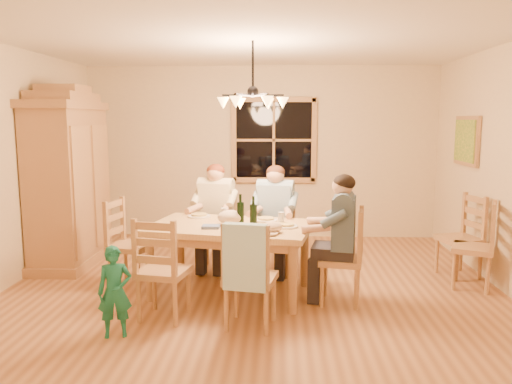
{
  "coord_description": "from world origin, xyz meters",
  "views": [
    {
      "loc": [
        0.28,
        -5.41,
        1.88
      ],
      "look_at": [
        0.03,
        0.1,
        1.07
      ],
      "focal_mm": 35.0,
      "sensor_mm": 36.0,
      "label": 1
    }
  ],
  "objects_px": {
    "armoire": "(69,183)",
    "adult_slate_man": "(342,223)",
    "chair_near_left": "(164,287)",
    "adult_plaid_man": "(275,206)",
    "chandelier": "(253,100)",
    "chair_far_left": "(216,246)",
    "chair_end_left": "(131,259)",
    "chair_spare_front": "(472,261)",
    "dining_table": "(230,234)",
    "wine_bottle_a": "(240,210)",
    "adult_woman": "(216,204)",
    "child": "(115,292)",
    "chair_far_right": "(275,249)",
    "wine_bottle_b": "(253,212)",
    "chair_spare_back": "(458,251)",
    "chair_near_right": "(251,294)",
    "chair_end_right": "(340,274)"
  },
  "relations": [
    {
      "from": "armoire",
      "to": "adult_slate_man",
      "type": "bearing_deg",
      "value": -20.94
    },
    {
      "from": "chair_near_left",
      "to": "adult_plaid_man",
      "type": "relative_size",
      "value": 1.13
    },
    {
      "from": "chandelier",
      "to": "chair_far_left",
      "type": "bearing_deg",
      "value": 127.26
    },
    {
      "from": "chair_end_left",
      "to": "chair_spare_front",
      "type": "height_order",
      "value": "same"
    },
    {
      "from": "chandelier",
      "to": "dining_table",
      "type": "relative_size",
      "value": 0.41
    },
    {
      "from": "chair_spare_front",
      "to": "wine_bottle_a",
      "type": "bearing_deg",
      "value": 120.21
    },
    {
      "from": "adult_slate_man",
      "to": "chair_spare_front",
      "type": "distance_m",
      "value": 1.7
    },
    {
      "from": "adult_woman",
      "to": "child",
      "type": "xyz_separation_m",
      "value": [
        -0.63,
        -2.0,
        -0.44
      ]
    },
    {
      "from": "adult_plaid_man",
      "to": "chair_spare_front",
      "type": "relative_size",
      "value": 0.88
    },
    {
      "from": "chair_end_left",
      "to": "chair_far_right",
      "type": "bearing_deg",
      "value": 117.98
    },
    {
      "from": "chair_spare_front",
      "to": "chair_near_left",
      "type": "bearing_deg",
      "value": 130.75
    },
    {
      "from": "chair_far_left",
      "to": "chair_near_left",
      "type": "relative_size",
      "value": 1.0
    },
    {
      "from": "chair_near_left",
      "to": "chair_far_right",
      "type": "bearing_deg",
      "value": 64.8
    },
    {
      "from": "child",
      "to": "chair_far_left",
      "type": "bearing_deg",
      "value": 56.53
    },
    {
      "from": "chair_end_left",
      "to": "adult_plaid_man",
      "type": "relative_size",
      "value": 1.13
    },
    {
      "from": "chair_end_left",
      "to": "wine_bottle_b",
      "type": "distance_m",
      "value": 1.58
    },
    {
      "from": "dining_table",
      "to": "adult_woman",
      "type": "height_order",
      "value": "adult_woman"
    },
    {
      "from": "chair_far_left",
      "to": "chair_spare_front",
      "type": "height_order",
      "value": "same"
    },
    {
      "from": "wine_bottle_b",
      "to": "chair_far_left",
      "type": "bearing_deg",
      "value": 117.65
    },
    {
      "from": "chair_end_left",
      "to": "chair_spare_back",
      "type": "relative_size",
      "value": 1.0
    },
    {
      "from": "wine_bottle_b",
      "to": "dining_table",
      "type": "bearing_deg",
      "value": 153.27
    },
    {
      "from": "wine_bottle_b",
      "to": "armoire",
      "type": "bearing_deg",
      "value": 154.09
    },
    {
      "from": "adult_slate_man",
      "to": "chair_near_right",
      "type": "bearing_deg",
      "value": 136.74
    },
    {
      "from": "adult_plaid_man",
      "to": "adult_slate_man",
      "type": "bearing_deg",
      "value": 136.64
    },
    {
      "from": "dining_table",
      "to": "adult_woman",
      "type": "xyz_separation_m",
      "value": [
        -0.27,
        0.86,
        0.18
      ]
    },
    {
      "from": "chair_far_left",
      "to": "chair_far_right",
      "type": "bearing_deg",
      "value": -180.0
    },
    {
      "from": "dining_table",
      "to": "chair_far_right",
      "type": "bearing_deg",
      "value": 56.82
    },
    {
      "from": "dining_table",
      "to": "wine_bottle_b",
      "type": "height_order",
      "value": "wine_bottle_b"
    },
    {
      "from": "armoire",
      "to": "chair_far_left",
      "type": "height_order",
      "value": "armoire"
    },
    {
      "from": "wine_bottle_a",
      "to": "adult_woman",
      "type": "bearing_deg",
      "value": 113.45
    },
    {
      "from": "chair_far_left",
      "to": "chair_spare_back",
      "type": "bearing_deg",
      "value": -171.77
    },
    {
      "from": "armoire",
      "to": "dining_table",
      "type": "xyz_separation_m",
      "value": [
        2.19,
        -1.06,
        -0.4
      ]
    },
    {
      "from": "chair_end_right",
      "to": "adult_slate_man",
      "type": "bearing_deg",
      "value": 55.8
    },
    {
      "from": "chair_near_left",
      "to": "child",
      "type": "height_order",
      "value": "chair_near_left"
    },
    {
      "from": "armoire",
      "to": "chair_near_left",
      "type": "distance_m",
      "value": 2.51
    },
    {
      "from": "armoire",
      "to": "chair_spare_front",
      "type": "bearing_deg",
      "value": -8.82
    },
    {
      "from": "wine_bottle_b",
      "to": "child",
      "type": "distance_m",
      "value": 1.61
    },
    {
      "from": "armoire",
      "to": "chair_spare_front",
      "type": "height_order",
      "value": "armoire"
    },
    {
      "from": "chair_far_right",
      "to": "chair_end_right",
      "type": "distance_m",
      "value": 1.16
    },
    {
      "from": "chair_end_right",
      "to": "adult_woman",
      "type": "bearing_deg",
      "value": 63.43
    },
    {
      "from": "chair_near_right",
      "to": "wine_bottle_a",
      "type": "relative_size",
      "value": 3.0
    },
    {
      "from": "adult_plaid_man",
      "to": "wine_bottle_a",
      "type": "height_order",
      "value": "adult_plaid_man"
    },
    {
      "from": "wine_bottle_b",
      "to": "chair_spare_front",
      "type": "height_order",
      "value": "wine_bottle_b"
    },
    {
      "from": "dining_table",
      "to": "wine_bottle_a",
      "type": "xyz_separation_m",
      "value": [
        0.11,
        -0.0,
        0.27
      ]
    },
    {
      "from": "armoire",
      "to": "wine_bottle_b",
      "type": "distance_m",
      "value": 2.72
    },
    {
      "from": "chair_end_left",
      "to": "chair_far_left",
      "type": "bearing_deg",
      "value": 136.74
    },
    {
      "from": "chandelier",
      "to": "chair_far_left",
      "type": "height_order",
      "value": "chandelier"
    },
    {
      "from": "armoire",
      "to": "adult_slate_man",
      "type": "relative_size",
      "value": 2.63
    },
    {
      "from": "chair_end_left",
      "to": "chair_spare_front",
      "type": "bearing_deg",
      "value": 102.04
    },
    {
      "from": "adult_plaid_man",
      "to": "adult_woman",
      "type": "bearing_deg",
      "value": 0.0
    }
  ]
}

